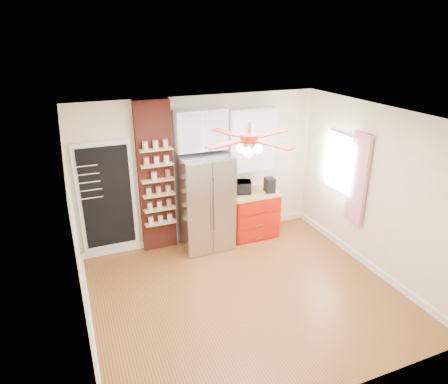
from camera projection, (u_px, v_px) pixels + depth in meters
name	position (u px, v px, depth m)	size (l,w,h in m)	color
floor	(245.00, 294.00, 6.07)	(4.50, 4.50, 0.00)	#8E5C24
ceiling	(250.00, 117.00, 5.05)	(4.50, 4.50, 0.00)	white
wall_back	(201.00, 170.00, 7.28)	(4.50, 0.02, 2.70)	beige
wall_front	(336.00, 296.00, 3.85)	(4.50, 0.02, 2.70)	beige
wall_left	(78.00, 244.00, 4.78)	(0.02, 4.00, 2.70)	beige
wall_right	(375.00, 191.00, 6.35)	(0.02, 4.00, 2.70)	beige
chalkboard	(107.00, 197.00, 6.75)	(0.95, 0.05, 1.95)	white
brick_pillar	(156.00, 178.00, 6.91)	(0.60, 0.16, 2.70)	maroon
fridge	(205.00, 202.00, 7.12)	(0.90, 0.70, 1.75)	#A1A2A6
upper_glass_cabinet	(200.00, 130.00, 6.81)	(0.90, 0.35, 0.70)	white
red_cabinet	(252.00, 214.00, 7.66)	(0.94, 0.64, 0.90)	#B01307
upper_shelf_unit	(250.00, 140.00, 7.27)	(0.90, 0.30, 1.15)	white
window	(340.00, 163.00, 7.04)	(0.04, 0.75, 1.05)	white
curtain	(358.00, 179.00, 6.59)	(0.06, 0.40, 1.55)	red
ceiling_fan	(249.00, 139.00, 5.16)	(1.40, 1.40, 0.44)	silver
toaster_oven	(240.00, 187.00, 7.43)	(0.41, 0.28, 0.23)	black
coffee_maker	(270.00, 185.00, 7.46)	(0.17, 0.19, 0.28)	black
canister_left	(270.00, 188.00, 7.48)	(0.09, 0.09, 0.16)	red
canister_right	(271.00, 186.00, 7.60)	(0.10, 0.10, 0.13)	#B22C09
pantry_jar_oats	(154.00, 176.00, 6.74)	(0.10, 0.10, 0.14)	beige
pantry_jar_beans	(168.00, 174.00, 6.83)	(0.08, 0.08, 0.14)	#98654D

